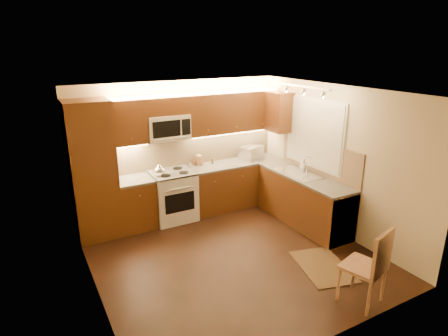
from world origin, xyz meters
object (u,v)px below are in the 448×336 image
sink (300,170)px  knife_block (199,160)px  toaster_oven (251,152)px  soap_bottle (303,164)px  kettle (159,169)px  dining_chair (363,265)px  microwave (167,127)px  stove (173,196)px

sink → knife_block: size_ratio=4.40×
toaster_oven → soap_bottle: (0.49, -1.02, -0.04)m
kettle → soap_bottle: size_ratio=1.37×
kettle → dining_chair: size_ratio=0.22×
sink → soap_bottle: (0.24, 0.20, 0.01)m
knife_block → sink: bearing=-47.6°
microwave → sink: 2.48m
kettle → soap_bottle: kettle is taller
sink → soap_bottle: soap_bottle is taller
kettle → toaster_oven: toaster_oven is taller
stove → soap_bottle: (2.24, -0.93, 0.52)m
stove → knife_block: bearing=16.5°
stove → soap_bottle: bearing=-22.5°
microwave → sink: (2.00, -1.26, -0.74)m
stove → sink: 2.35m
knife_block → toaster_oven: bearing=-8.7°
microwave → soap_bottle: microwave is taller
microwave → kettle: microwave is taller
sink → soap_bottle: size_ratio=5.08×
stove → kettle: bearing=-163.1°
toaster_oven → dining_chair: (-0.58, -3.47, -0.51)m
dining_chair → knife_block: bearing=82.7°
sink → knife_block: bearing=136.0°
microwave → kettle: bearing=-140.4°
microwave → soap_bottle: size_ratio=4.49×
microwave → stove: bearing=-90.0°
soap_bottle → dining_chair: (-1.07, -2.45, -0.46)m
sink → knife_block: 1.89m
kettle → dining_chair: (1.43, -3.30, -0.51)m
soap_bottle → microwave: bearing=138.9°
microwave → knife_block: size_ratio=3.89×
kettle → soap_bottle: bearing=-9.2°
dining_chair → soap_bottle: bearing=50.6°
stove → kettle: kettle is taller
stove → kettle: 0.64m
sink → dining_chair: sink is taller
soap_bottle → dining_chair: 2.71m
soap_bottle → stove: bearing=141.7°
sink → toaster_oven: 1.24m
soap_bottle → dining_chair: soap_bottle is taller
kettle → toaster_oven: 2.01m
knife_block → dining_chair: size_ratio=0.19×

